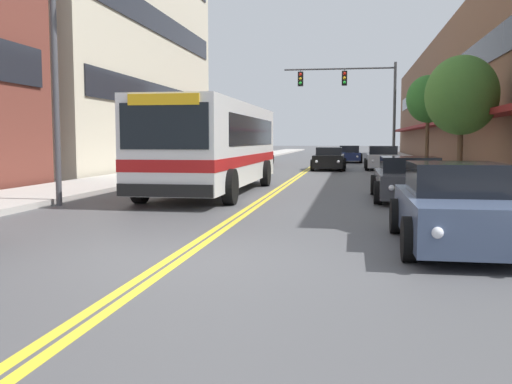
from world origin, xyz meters
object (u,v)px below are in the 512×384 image
Objects in this scene: car_champagne_parked_left_mid at (237,160)px; traffic_signal_mast at (356,93)px; street_tree_right_mid at (462,95)px; car_black_moving_second at (329,159)px; street_lamp_left_near at (67,22)px; car_dark_grey_parked_right_mid at (409,180)px; city_bus at (215,143)px; car_red_parked_left_far at (256,156)px; fire_hydrant at (462,180)px; street_tree_right_far at (428,99)px; car_slate_blue_parked_right_foreground at (456,208)px; car_navy_moving_lead at (349,155)px; car_silver_parked_right_far at (383,159)px.

traffic_signal_mast is (7.22, 2.56, 4.21)m from car_champagne_parked_left_mid.
street_tree_right_mid is at bearing -71.75° from traffic_signal_mast.
street_lamp_left_near is at bearing -107.27° from car_black_moving_second.
car_dark_grey_parked_right_mid is 20.17m from traffic_signal_mast.
car_red_parked_left_far is (-2.26, 21.81, -1.05)m from city_bus.
city_bus reaches higher than car_dark_grey_parked_right_mid.
street_tree_right_mid is 6.38× the size of fire_hydrant.
street_lamp_left_near is 1.52× the size of street_tree_right_far.
city_bus is at bearing -104.71° from traffic_signal_mast.
car_slate_blue_parked_right_foreground reaches higher than fire_hydrant.
car_red_parked_left_far is 26.74m from street_lamp_left_near.
fire_hydrant is at bearing -80.53° from traffic_signal_mast.
car_navy_moving_lead is at bearing 102.20° from street_tree_right_mid.
fire_hydrant is (1.62, 8.44, -0.09)m from car_slate_blue_parked_right_foreground.
fire_hydrant is (4.69, -15.91, -0.08)m from car_black_moving_second.
traffic_signal_mast is 1.31× the size of street_tree_right_far.
city_bus is 17.27m from car_silver_parked_right_far.
street_lamp_left_near reaches higher than city_bus.
traffic_signal_mast is at bearing 19.54° from car_champagne_parked_left_mid.
car_dark_grey_parked_right_mid reaches higher than fire_hydrant.
car_champagne_parked_left_mid is 26.29m from car_slate_blue_parked_right_foreground.
city_bus is 18.53m from street_tree_right_far.
car_navy_moving_lead is 12.27m from street_tree_right_far.
street_lamp_left_near is (-7.30, -31.41, 4.30)m from car_navy_moving_lead.
street_tree_right_mid is 10.46m from street_tree_right_far.
car_silver_parked_right_far is at bearing 13.00° from car_black_moving_second.
car_red_parked_left_far is 1.03× the size of car_dark_grey_parked_right_mid.
city_bus is at bearing 175.37° from fire_hydrant.
car_champagne_parked_left_mid is 0.92× the size of car_red_parked_left_far.
street_lamp_left_near is (-9.21, -3.16, 4.31)m from car_dark_grey_parked_right_mid.
fire_hydrant is (3.57, -27.48, -0.06)m from car_navy_moving_lead.
traffic_signal_mast reaches higher than fire_hydrant.
street_lamp_left_near is 23.79m from street_tree_right_far.
street_lamp_left_near is at bearing -114.41° from car_silver_parked_right_far.
street_tree_right_mid is 7.00m from fire_hydrant.
street_tree_right_far reaches higher than car_navy_moving_lead.
car_slate_blue_parked_right_foreground is 0.98× the size of car_navy_moving_lead.
city_bus is 21.95m from car_red_parked_left_far.
car_silver_parked_right_far is 11.03m from car_navy_moving_lead.
street_tree_right_far reaches higher than fire_hydrant.
car_champagne_parked_left_mid is 8.85m from car_silver_parked_right_far.
car_slate_blue_parked_right_foreground is 8.60m from fire_hydrant.
car_dark_grey_parked_right_mid is 28.32m from car_navy_moving_lead.
car_red_parked_left_far is at bearing 130.15° from car_black_moving_second.
car_slate_blue_parked_right_foreground is at bearing -86.78° from traffic_signal_mast.
car_silver_parked_right_far is at bearing -33.78° from car_red_parked_left_far.
car_red_parked_left_far reaches higher than car_champagne_parked_left_mid.
car_silver_parked_right_far is at bearing 95.24° from fire_hydrant.
car_navy_moving_lead is 0.82× the size of street_tree_right_far.
car_dark_grey_parked_right_mid is 0.57× the size of street_lamp_left_near.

